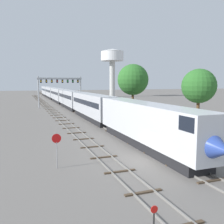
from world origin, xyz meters
The scene contains 9 objects.
ground_plane centered at (0.00, 0.00, 0.00)m, with size 400.00×400.00×0.00m, color slate.
track_main centered at (2.00, 60.00, 0.07)m, with size 2.60×200.00×0.16m.
track_near centered at (-3.50, 40.00, 0.07)m, with size 2.60×160.00×0.16m.
passenger_train centered at (2.00, 58.73, 2.61)m, with size 3.04×129.93×4.80m.
signal_gantry centered at (-0.25, 50.02, 6.37)m, with size 12.10×0.49×8.59m.
water_tower centered at (31.01, 93.11, 18.15)m, with size 10.87×10.87×22.66m.
stop_sign centered at (-8.00, 0.62, 1.87)m, with size 0.76×0.08×2.88m.
trackside_tree_left centered at (14.20, 33.71, 7.59)m, with size 7.23×7.23×11.23m.
trackside_tree_mid centered at (19.00, 16.55, 6.33)m, with size 6.06×6.06×9.39m.
Camera 1 is at (-10.61, -19.50, 7.03)m, focal length 39.96 mm.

